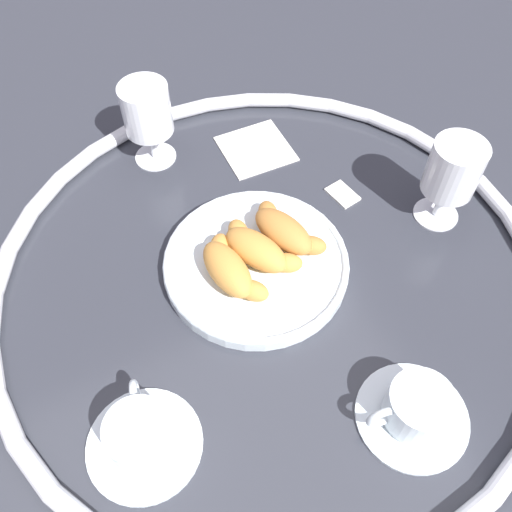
# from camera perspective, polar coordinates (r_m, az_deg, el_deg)

# --- Properties ---
(ground_plane) EXTENTS (2.20, 2.20, 0.00)m
(ground_plane) POSITION_cam_1_polar(r_m,az_deg,el_deg) (0.78, 1.41, -2.28)
(ground_plane) COLOR #2D3038
(table_chrome_rim) EXTENTS (0.78, 0.78, 0.02)m
(table_chrome_rim) POSITION_cam_1_polar(r_m,az_deg,el_deg) (0.77, 1.43, -1.78)
(table_chrome_rim) COLOR silver
(table_chrome_rim) RESTS_ON ground_plane
(pastry_plate) EXTENTS (0.26, 0.26, 0.02)m
(pastry_plate) POSITION_cam_1_polar(r_m,az_deg,el_deg) (0.78, -0.00, -0.75)
(pastry_plate) COLOR silver
(pastry_plate) RESTS_ON ground_plane
(croissant_large) EXTENTS (0.14, 0.07, 0.04)m
(croissant_large) POSITION_cam_1_polar(r_m,az_deg,el_deg) (0.73, -2.77, -1.35)
(croissant_large) COLOR #CC893D
(croissant_large) RESTS_ON pastry_plate
(croissant_small) EXTENTS (0.13, 0.10, 0.04)m
(croissant_small) POSITION_cam_1_polar(r_m,az_deg,el_deg) (0.75, 0.15, 0.72)
(croissant_small) COLOR #CC893D
(croissant_small) RESTS_ON pastry_plate
(croissant_extra) EXTENTS (0.13, 0.09, 0.04)m
(croissant_extra) POSITION_cam_1_polar(r_m,az_deg,el_deg) (0.77, 3.00, 2.62)
(croissant_extra) COLOR #BC7A38
(croissant_extra) RESTS_ON pastry_plate
(coffee_cup_near) EXTENTS (0.14, 0.14, 0.06)m
(coffee_cup_near) POSITION_cam_1_polar(r_m,az_deg,el_deg) (0.69, 16.20, -15.05)
(coffee_cup_near) COLOR silver
(coffee_cup_near) RESTS_ON ground_plane
(coffee_cup_far) EXTENTS (0.14, 0.14, 0.06)m
(coffee_cup_far) POSITION_cam_1_polar(r_m,az_deg,el_deg) (0.66, -11.82, -17.87)
(coffee_cup_far) COLOR silver
(coffee_cup_far) RESTS_ON ground_plane
(juice_glass_left) EXTENTS (0.08, 0.08, 0.14)m
(juice_glass_left) POSITION_cam_1_polar(r_m,az_deg,el_deg) (0.83, 19.73, 8.23)
(juice_glass_left) COLOR white
(juice_glass_left) RESTS_ON ground_plane
(juice_glass_right) EXTENTS (0.08, 0.08, 0.14)m
(juice_glass_right) POSITION_cam_1_polar(r_m,az_deg,el_deg) (0.89, -11.23, 14.32)
(juice_glass_right) COLOR white
(juice_glass_right) RESTS_ON ground_plane
(sugar_packet) EXTENTS (0.05, 0.04, 0.01)m
(sugar_packet) POSITION_cam_1_polar(r_m,az_deg,el_deg) (0.88, 8.97, 6.43)
(sugar_packet) COLOR white
(sugar_packet) RESTS_ON ground_plane
(folded_napkin) EXTENTS (0.11, 0.11, 0.01)m
(folded_napkin) POSITION_cam_1_polar(r_m,az_deg,el_deg) (0.94, -0.03, 11.12)
(folded_napkin) COLOR silver
(folded_napkin) RESTS_ON ground_plane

